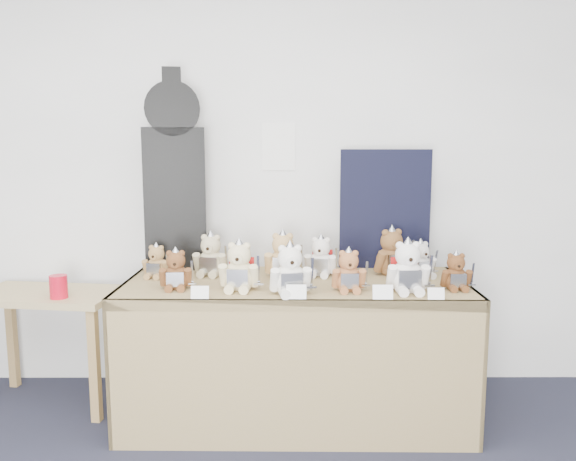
{
  "coord_description": "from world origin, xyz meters",
  "views": [
    {
      "loc": [
        0.49,
        -1.12,
        1.54
      ],
      "look_at": [
        0.5,
        1.86,
        1.1
      ],
      "focal_mm": 35.0,
      "sensor_mm": 36.0,
      "label": 1
    }
  ],
  "objects_px": {
    "teddy_back_centre_left": "(283,257)",
    "teddy_back_right": "(392,254)",
    "teddy_front_right": "(349,272)",
    "teddy_front_end": "(456,273)",
    "red_cup": "(59,287)",
    "side_table": "(48,312)",
    "guitar_case": "(174,173)",
    "teddy_back_left": "(211,257)",
    "teddy_front_centre": "(290,272)",
    "teddy_back_centre_right": "(321,258)",
    "teddy_front_left": "(239,268)",
    "teddy_back_end": "(421,261)",
    "teddy_front_far_left": "(176,271)",
    "display_table": "(295,315)",
    "teddy_front_far_right": "(407,269)",
    "teddy_back_far_left": "(156,263)"
  },
  "relations": [
    {
      "from": "teddy_back_centre_left",
      "to": "teddy_back_right",
      "type": "distance_m",
      "value": 0.65
    },
    {
      "from": "teddy_front_right",
      "to": "teddy_front_end",
      "type": "relative_size",
      "value": 1.11
    },
    {
      "from": "red_cup",
      "to": "teddy_front_right",
      "type": "relative_size",
      "value": 0.54
    },
    {
      "from": "side_table",
      "to": "guitar_case",
      "type": "height_order",
      "value": "guitar_case"
    },
    {
      "from": "teddy_front_end",
      "to": "teddy_back_left",
      "type": "height_order",
      "value": "teddy_back_left"
    },
    {
      "from": "side_table",
      "to": "teddy_back_centre_left",
      "type": "bearing_deg",
      "value": 5.58
    },
    {
      "from": "guitar_case",
      "to": "side_table",
      "type": "bearing_deg",
      "value": -177.72
    },
    {
      "from": "teddy_back_right",
      "to": "teddy_front_centre",
      "type": "bearing_deg",
      "value": -163.25
    },
    {
      "from": "red_cup",
      "to": "teddy_front_end",
      "type": "distance_m",
      "value": 2.2
    },
    {
      "from": "red_cup",
      "to": "teddy_back_centre_right",
      "type": "bearing_deg",
      "value": 4.47
    },
    {
      "from": "teddy_front_centre",
      "to": "teddy_front_left",
      "type": "bearing_deg",
      "value": 152.04
    },
    {
      "from": "teddy_back_end",
      "to": "teddy_front_left",
      "type": "bearing_deg",
      "value": 174.95
    },
    {
      "from": "teddy_front_left",
      "to": "teddy_back_centre_right",
      "type": "bearing_deg",
      "value": 41.43
    },
    {
      "from": "teddy_front_left",
      "to": "teddy_front_far_left",
      "type": "bearing_deg",
      "value": -178.16
    },
    {
      "from": "display_table",
      "to": "teddy_front_centre",
      "type": "bearing_deg",
      "value": -97.5
    },
    {
      "from": "teddy_front_far_right",
      "to": "display_table",
      "type": "bearing_deg",
      "value": 164.05
    },
    {
      "from": "teddy_front_right",
      "to": "teddy_back_centre_left",
      "type": "distance_m",
      "value": 0.48
    },
    {
      "from": "display_table",
      "to": "guitar_case",
      "type": "distance_m",
      "value": 1.13
    },
    {
      "from": "display_table",
      "to": "teddy_back_right",
      "type": "distance_m",
      "value": 0.69
    },
    {
      "from": "teddy_front_right",
      "to": "teddy_back_centre_left",
      "type": "xyz_separation_m",
      "value": [
        -0.35,
        0.33,
        0.02
      ]
    },
    {
      "from": "red_cup",
      "to": "teddy_front_far_left",
      "type": "distance_m",
      "value": 0.75
    },
    {
      "from": "display_table",
      "to": "teddy_back_centre_right",
      "type": "relative_size",
      "value": 7.38
    },
    {
      "from": "teddy_front_centre",
      "to": "teddy_back_far_left",
      "type": "xyz_separation_m",
      "value": [
        -0.77,
        0.39,
        -0.03
      ]
    },
    {
      "from": "display_table",
      "to": "teddy_back_centre_right",
      "type": "xyz_separation_m",
      "value": [
        0.15,
        0.23,
        0.27
      ]
    },
    {
      "from": "teddy_front_far_right",
      "to": "teddy_back_end",
      "type": "height_order",
      "value": "teddy_front_far_right"
    },
    {
      "from": "teddy_back_far_left",
      "to": "teddy_front_end",
      "type": "bearing_deg",
      "value": 0.51
    },
    {
      "from": "teddy_front_far_right",
      "to": "teddy_back_right",
      "type": "height_order",
      "value": "teddy_back_right"
    },
    {
      "from": "teddy_front_left",
      "to": "red_cup",
      "type": "bearing_deg",
      "value": 173.02
    },
    {
      "from": "teddy_front_right",
      "to": "teddy_back_left",
      "type": "distance_m",
      "value": 0.86
    },
    {
      "from": "teddy_front_end",
      "to": "teddy_back_far_left",
      "type": "height_order",
      "value": "teddy_front_end"
    },
    {
      "from": "teddy_front_right",
      "to": "teddy_front_end",
      "type": "height_order",
      "value": "teddy_front_right"
    },
    {
      "from": "teddy_front_centre",
      "to": "teddy_front_far_left",
      "type": "bearing_deg",
      "value": 161.16
    },
    {
      "from": "guitar_case",
      "to": "red_cup",
      "type": "xyz_separation_m",
      "value": [
        -0.62,
        -0.29,
        -0.63
      ]
    },
    {
      "from": "teddy_back_centre_right",
      "to": "teddy_back_far_left",
      "type": "distance_m",
      "value": 0.95
    },
    {
      "from": "teddy_front_centre",
      "to": "teddy_back_far_left",
      "type": "height_order",
      "value": "teddy_front_centre"
    },
    {
      "from": "teddy_back_centre_right",
      "to": "teddy_back_right",
      "type": "distance_m",
      "value": 0.42
    },
    {
      "from": "teddy_front_centre",
      "to": "teddy_back_right",
      "type": "bearing_deg",
      "value": 28.83
    },
    {
      "from": "teddy_back_end",
      "to": "teddy_back_centre_right",
      "type": "bearing_deg",
      "value": 154.81
    },
    {
      "from": "teddy_front_far_left",
      "to": "teddy_back_right",
      "type": "bearing_deg",
      "value": 11.1
    },
    {
      "from": "teddy_front_far_left",
      "to": "side_table",
      "type": "bearing_deg",
      "value": 153.16
    },
    {
      "from": "display_table",
      "to": "teddy_back_far_left",
      "type": "relative_size",
      "value": 8.93
    },
    {
      "from": "teddy_back_left",
      "to": "teddy_back_centre_right",
      "type": "height_order",
      "value": "teddy_back_left"
    },
    {
      "from": "teddy_front_far_left",
      "to": "teddy_back_centre_left",
      "type": "relative_size",
      "value": 0.81
    },
    {
      "from": "red_cup",
      "to": "teddy_back_far_left",
      "type": "xyz_separation_m",
      "value": [
        0.54,
        0.07,
        0.12
      ]
    },
    {
      "from": "guitar_case",
      "to": "teddy_back_right",
      "type": "height_order",
      "value": "guitar_case"
    },
    {
      "from": "teddy_front_right",
      "to": "teddy_back_right",
      "type": "xyz_separation_m",
      "value": [
        0.3,
        0.38,
        0.03
      ]
    },
    {
      "from": "red_cup",
      "to": "teddy_back_centre_left",
      "type": "distance_m",
      "value": 1.29
    },
    {
      "from": "teddy_front_far_left",
      "to": "teddy_back_left",
      "type": "relative_size",
      "value": 0.86
    },
    {
      "from": "side_table",
      "to": "teddy_front_far_left",
      "type": "xyz_separation_m",
      "value": [
        0.84,
        -0.34,
        0.32
      ]
    },
    {
      "from": "teddy_front_right",
      "to": "teddy_front_end",
      "type": "xyz_separation_m",
      "value": [
        0.57,
        0.03,
        -0.01
      ]
    }
  ]
}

